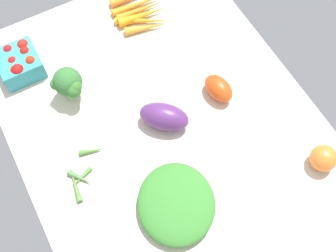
# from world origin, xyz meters

# --- Properties ---
(tablecloth) EXTENTS (1.04, 0.76, 0.02)m
(tablecloth) POSITION_xyz_m (0.00, 0.00, 0.01)
(tablecloth) COLOR beige
(tablecloth) RESTS_ON ground
(leafy_greens_clump) EXTENTS (0.26, 0.25, 0.05)m
(leafy_greens_clump) POSITION_xyz_m (0.19, -0.08, 0.05)
(leafy_greens_clump) COLOR #398130
(leafy_greens_clump) RESTS_ON tablecloth
(eggplant) EXTENTS (0.14, 0.14, 0.07)m
(eggplant) POSITION_xyz_m (-0.02, 0.00, 0.06)
(eggplant) COLOR #5B2D6E
(eggplant) RESTS_ON tablecloth
(broccoli_head) EXTENTS (0.09, 0.08, 0.10)m
(broccoli_head) POSITION_xyz_m (-0.21, -0.18, 0.08)
(broccoli_head) COLOR #A3C888
(broccoli_head) RESTS_ON tablecloth
(carrot_bunch) EXTENTS (0.17, 0.19, 0.03)m
(carrot_bunch) POSITION_xyz_m (-0.38, 0.11, 0.03)
(carrot_bunch) COLOR orange
(carrot_bunch) RESTS_ON tablecloth
(roma_tomato) EXTENTS (0.10, 0.07, 0.06)m
(roma_tomato) POSITION_xyz_m (-0.03, 0.17, 0.05)
(roma_tomato) COLOR #D64716
(roma_tomato) RESTS_ON tablecloth
(berry_basket) EXTENTS (0.11, 0.11, 0.07)m
(berry_basket) POSITION_xyz_m (-0.35, -0.27, 0.06)
(berry_basket) COLOR teal
(berry_basket) RESTS_ON tablecloth
(okra_pile) EXTENTS (0.12, 0.12, 0.02)m
(okra_pile) POSITION_xyz_m (0.01, -0.25, 0.03)
(okra_pile) COLOR #4B7C30
(okra_pile) RESTS_ON tablecloth
(heirloom_tomato_orange) EXTENTS (0.07, 0.07, 0.07)m
(heirloom_tomato_orange) POSITION_xyz_m (0.26, 0.29, 0.05)
(heirloom_tomato_orange) COLOR orange
(heirloom_tomato_orange) RESTS_ON tablecloth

